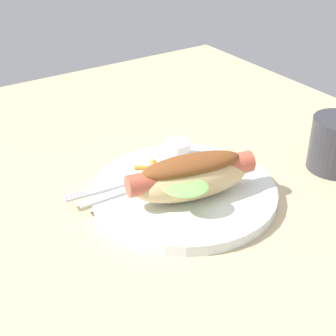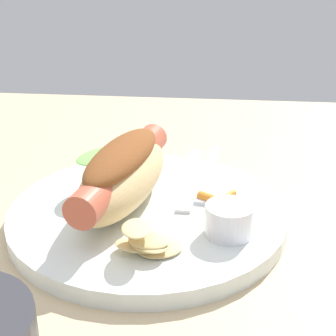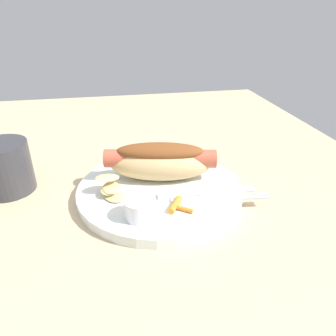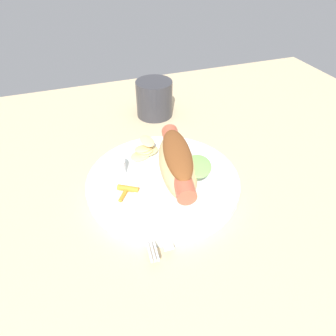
{
  "view_description": "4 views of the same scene",
  "coord_description": "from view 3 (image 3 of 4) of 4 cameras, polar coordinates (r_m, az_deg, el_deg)",
  "views": [
    {
      "loc": [
        -46.1,
        37.58,
        40.8
      ],
      "look_at": [
        4.82,
        3.83,
        4.74
      ],
      "focal_mm": 54.59,
      "sensor_mm": 36.0,
      "label": 1
    },
    {
      "loc": [
        9.81,
        -39.99,
        24.68
      ],
      "look_at": [
        5.29,
        3.27,
        5.25
      ],
      "focal_mm": 53.82,
      "sensor_mm": 36.0,
      "label": 2
    },
    {
      "loc": [
        46.32,
        -4.84,
        27.69
      ],
      "look_at": [
        2.0,
        3.61,
        3.94
      ],
      "focal_mm": 33.57,
      "sensor_mm": 36.0,
      "label": 3
    },
    {
      "loc": [
        15.64,
        39.22,
        35.76
      ],
      "look_at": [
        2.64,
        2.31,
        3.83
      ],
      "focal_mm": 32.15,
      "sensor_mm": 36.0,
      "label": 4
    }
  ],
  "objects": [
    {
      "name": "sauce_ramekin",
      "position": [
        0.43,
        -5.18,
        -7.34
      ],
      "size": [
        4.18,
        4.18,
        2.78
      ],
      "primitive_type": "cylinder",
      "color": "white",
      "rests_on": "plate"
    },
    {
      "name": "carrot_garnish",
      "position": [
        0.45,
        1.72,
        -6.87
      ],
      "size": [
        3.91,
        3.73,
        0.97
      ],
      "color": "orange",
      "rests_on": "plate"
    },
    {
      "name": "drinking_cup",
      "position": [
        0.57,
        -27.53,
        0.09
      ],
      "size": [
        8.37,
        8.37,
        8.35
      ],
      "primitive_type": "cylinder",
      "color": "#333338",
      "rests_on": "ground_plane"
    },
    {
      "name": "knife",
      "position": [
        0.49,
        7.07,
        -4.47
      ],
      "size": [
        1.89,
        15.34,
        0.36
      ],
      "primitive_type": "cube",
      "rotation": [
        0.0,
        0.0,
        1.54
      ],
      "color": "silver",
      "rests_on": "plate"
    },
    {
      "name": "hot_dog",
      "position": [
        0.51,
        -1.38,
        1.38
      ],
      "size": [
        10.55,
        18.33,
        6.3
      ],
      "rotation": [
        0.0,
        0.0,
        1.37
      ],
      "color": "#DBB77A",
      "rests_on": "plate"
    },
    {
      "name": "chips_pile",
      "position": [
        0.49,
        -10.22,
        -3.65
      ],
      "size": [
        6.24,
        5.22,
        2.97
      ],
      "color": "#DDBE7E",
      "rests_on": "plate"
    },
    {
      "name": "fork",
      "position": [
        0.48,
        9.02,
        -5.5
      ],
      "size": [
        2.48,
        14.68,
        0.4
      ],
      "rotation": [
        0.0,
        0.0,
        1.48
      ],
      "color": "silver",
      "rests_on": "plate"
    },
    {
      "name": "ground_plane",
      "position": [
        0.55,
        -4.13,
        -3.86
      ],
      "size": [
        120.0,
        90.0,
        1.8
      ],
      "primitive_type": "cube",
      "color": "tan"
    },
    {
      "name": "plate",
      "position": [
        0.51,
        -1.46,
        -4.02
      ],
      "size": [
        26.4,
        26.4,
        1.6
      ],
      "primitive_type": "cylinder",
      "color": "white",
      "rests_on": "ground_plane"
    }
  ]
}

